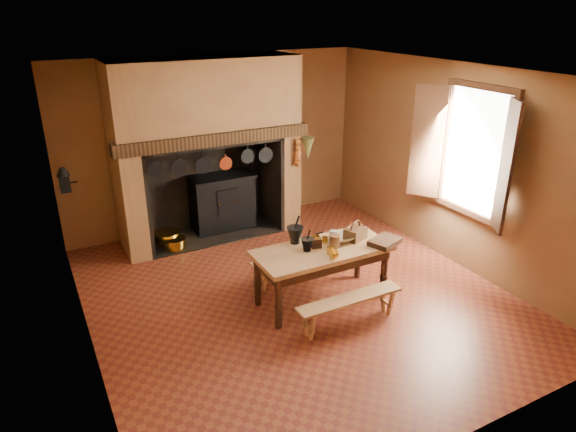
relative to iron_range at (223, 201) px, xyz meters
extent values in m
plane|color=brown|center=(0.04, -2.45, -0.48)|extent=(5.50, 5.50, 0.00)
plane|color=silver|center=(0.04, -2.45, 2.32)|extent=(5.50, 5.50, 0.00)
cube|color=olive|center=(0.04, 0.30, 0.92)|extent=(5.00, 0.02, 2.80)
cube|color=olive|center=(-2.46, -2.45, 0.92)|extent=(0.02, 5.50, 2.80)
cube|color=olive|center=(2.54, -2.45, 0.92)|extent=(0.02, 5.50, 2.80)
cube|color=olive|center=(0.04, -5.20, 0.92)|extent=(5.00, 0.02, 2.80)
cube|color=olive|center=(-1.51, -0.15, 0.92)|extent=(0.30, 0.90, 2.80)
cube|color=olive|center=(0.99, -0.15, 0.92)|extent=(0.30, 0.90, 2.80)
cube|color=olive|center=(-0.26, -0.15, 1.72)|extent=(2.20, 0.90, 1.20)
cube|color=#301E0D|center=(-0.26, -0.55, 1.21)|extent=(2.95, 0.22, 0.18)
cube|color=black|center=(-0.26, 0.27, 0.32)|extent=(2.20, 0.06, 1.60)
cube|color=black|center=(-0.26, -0.15, -0.47)|extent=(2.20, 0.90, 0.02)
cube|color=black|center=(-0.01, 0.00, -0.03)|extent=(1.00, 0.50, 0.90)
cube|color=black|center=(-0.01, -0.02, 0.44)|extent=(1.04, 0.54, 0.04)
cube|color=black|center=(-0.01, -0.26, 0.07)|extent=(0.35, 0.02, 0.45)
cylinder|color=black|center=(0.54, 0.00, 0.77)|extent=(0.10, 0.10, 0.70)
cylinder|color=gold|center=(-0.16, -0.28, 0.07)|extent=(0.03, 0.03, 0.03)
cylinder|color=gold|center=(0.14, -0.28, 0.07)|extent=(0.03, 0.03, 0.03)
cylinder|color=gold|center=(-1.01, -0.15, -0.38)|extent=(0.40, 0.40, 0.20)
cylinder|color=gold|center=(-0.96, -0.40, -0.39)|extent=(0.34, 0.34, 0.18)
cube|color=black|center=(-1.21, -0.05, -0.40)|extent=(0.18, 0.18, 0.16)
cone|color=#626831|center=(1.22, -0.66, 0.90)|extent=(0.20, 0.20, 0.35)
cube|color=white|center=(2.52, -2.85, 1.22)|extent=(0.02, 1.00, 1.60)
cube|color=#392012|center=(2.49, -2.85, 2.06)|extent=(0.08, 1.16, 0.08)
cube|color=#392012|center=(2.49, -2.85, 0.38)|extent=(0.08, 1.16, 0.08)
cube|color=#392012|center=(2.29, -3.53, 1.22)|extent=(0.29, 0.39, 1.60)
cube|color=#392012|center=(2.29, -2.17, 1.22)|extent=(0.29, 0.39, 1.60)
cube|color=black|center=(-2.38, -0.90, 0.97)|extent=(0.12, 0.12, 0.22)
cone|color=black|center=(-2.38, -0.90, 1.12)|extent=(0.16, 0.16, 0.10)
cylinder|color=black|center=(-2.29, -0.90, 0.97)|extent=(0.12, 0.02, 0.02)
cube|color=tan|center=(0.27, -2.71, 0.22)|extent=(1.69, 0.75, 0.06)
cube|color=#392012|center=(0.27, -2.71, 0.13)|extent=(1.58, 0.64, 0.13)
cylinder|color=#392012|center=(-0.49, -2.99, -0.15)|extent=(0.08, 0.08, 0.68)
cylinder|color=#392012|center=(1.02, -2.99, -0.15)|extent=(0.08, 0.08, 0.68)
cylinder|color=#392012|center=(-0.49, -2.42, -0.15)|extent=(0.08, 0.08, 0.68)
cylinder|color=#392012|center=(1.02, -2.42, -0.15)|extent=(0.08, 0.08, 0.68)
cube|color=tan|center=(0.27, -3.33, -0.13)|extent=(1.33, 0.23, 0.03)
cube|color=tan|center=(0.27, -2.12, -0.12)|extent=(1.36, 0.24, 0.03)
cylinder|color=black|center=(0.04, -2.41, 0.27)|extent=(0.12, 0.12, 0.04)
cone|color=black|center=(0.04, -2.41, 0.37)|extent=(0.21, 0.21, 0.17)
cylinder|color=black|center=(0.07, -2.41, 0.52)|extent=(0.09, 0.04, 0.17)
cylinder|color=black|center=(0.07, -2.67, 0.26)|extent=(0.09, 0.09, 0.03)
cone|color=black|center=(0.07, -2.67, 0.34)|extent=(0.16, 0.16, 0.13)
cylinder|color=black|center=(0.08, -2.67, 0.46)|extent=(0.06, 0.03, 0.13)
cube|color=#392012|center=(0.21, -2.63, 0.31)|extent=(0.14, 0.14, 0.12)
cylinder|color=gold|center=(0.21, -2.63, 0.39)|extent=(0.09, 0.09, 0.03)
cylinder|color=black|center=(0.26, -2.63, 0.42)|extent=(0.10, 0.04, 0.03)
cylinder|color=gold|center=(0.27, -2.87, 0.29)|extent=(0.09, 0.09, 0.09)
cylinder|color=gold|center=(0.37, -2.59, 0.29)|extent=(0.08, 0.08, 0.08)
imported|color=beige|center=(0.61, -2.62, 0.29)|extent=(0.38, 0.38, 0.08)
cylinder|color=brown|center=(0.41, -2.75, 0.33)|extent=(0.16, 0.16, 0.16)
cylinder|color=beige|center=(0.48, -2.60, 0.33)|extent=(0.11, 0.11, 0.15)
cube|color=#532C19|center=(0.77, -2.67, 0.33)|extent=(0.32, 0.28, 0.15)
torus|color=#532C19|center=(0.77, -2.67, 0.40)|extent=(0.21, 0.10, 0.22)
cube|color=#392012|center=(1.01, -2.96, 0.28)|extent=(0.46, 0.39, 0.07)
imported|color=gold|center=(0.24, -3.00, 0.30)|extent=(0.15, 0.15, 0.09)
camera|label=1|loc=(-2.75, -7.49, 3.02)|focal=32.00mm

